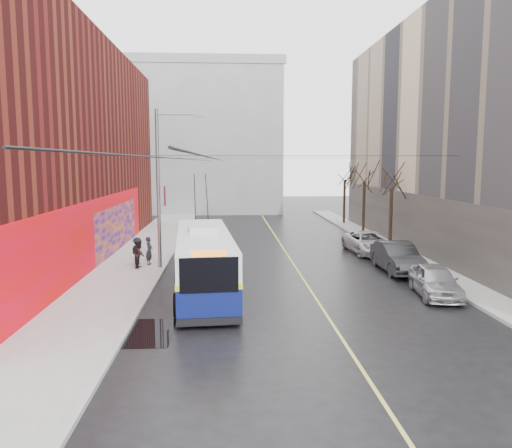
{
  "coord_description": "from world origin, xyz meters",
  "views": [
    {
      "loc": [
        -2.45,
        -18.14,
        6.11
      ],
      "look_at": [
        -0.92,
        8.36,
        2.79
      ],
      "focal_mm": 35.0,
      "sensor_mm": 36.0,
      "label": 1
    }
  ],
  "objects_px": {
    "following_car": "(216,233)",
    "parked_car_b": "(397,257)",
    "tree_mid": "(365,172)",
    "parked_car_a": "(435,281)",
    "pedestrian_a": "(149,251)",
    "streetlight_pole": "(161,185)",
    "tree_far": "(345,172)",
    "tree_near": "(392,178)",
    "parked_car_c": "(369,243)",
    "pedestrian_b": "(140,254)",
    "trolleybus": "(204,260)",
    "pedestrian_c": "(137,251)"
  },
  "relations": [
    {
      "from": "following_car",
      "to": "parked_car_b",
      "type": "bearing_deg",
      "value": -42.04
    },
    {
      "from": "tree_mid",
      "to": "parked_car_b",
      "type": "distance_m",
      "value": 15.09
    },
    {
      "from": "tree_mid",
      "to": "parked_car_a",
      "type": "xyz_separation_m",
      "value": [
        -2.0,
        -19.42,
        -4.53
      ]
    },
    {
      "from": "tree_mid",
      "to": "pedestrian_a",
      "type": "height_order",
      "value": "tree_mid"
    },
    {
      "from": "parked_car_a",
      "to": "parked_car_b",
      "type": "height_order",
      "value": "parked_car_b"
    },
    {
      "from": "streetlight_pole",
      "to": "pedestrian_a",
      "type": "height_order",
      "value": "streetlight_pole"
    },
    {
      "from": "following_car",
      "to": "tree_far",
      "type": "bearing_deg",
      "value": 44.58
    },
    {
      "from": "tree_near",
      "to": "parked_car_a",
      "type": "distance_m",
      "value": 13.27
    },
    {
      "from": "streetlight_pole",
      "to": "pedestrian_a",
      "type": "distance_m",
      "value": 4.03
    },
    {
      "from": "parked_car_a",
      "to": "tree_mid",
      "type": "bearing_deg",
      "value": 91.3
    },
    {
      "from": "tree_far",
      "to": "parked_car_c",
      "type": "bearing_deg",
      "value": -97.28
    },
    {
      "from": "tree_near",
      "to": "pedestrian_b",
      "type": "xyz_separation_m",
      "value": [
        -16.42,
        -6.12,
        -4.05
      ]
    },
    {
      "from": "parked_car_a",
      "to": "pedestrian_b",
      "type": "bearing_deg",
      "value": 163.6
    },
    {
      "from": "parked_car_c",
      "to": "tree_far",
      "type": "bearing_deg",
      "value": 78.69
    },
    {
      "from": "trolleybus",
      "to": "parked_car_a",
      "type": "height_order",
      "value": "trolleybus"
    },
    {
      "from": "following_car",
      "to": "pedestrian_a",
      "type": "relative_size",
      "value": 2.62
    },
    {
      "from": "tree_far",
      "to": "parked_car_b",
      "type": "bearing_deg",
      "value": -95.37
    },
    {
      "from": "parked_car_b",
      "to": "tree_near",
      "type": "bearing_deg",
      "value": 74.86
    },
    {
      "from": "streetlight_pole",
      "to": "tree_mid",
      "type": "distance_m",
      "value": 19.96
    },
    {
      "from": "tree_near",
      "to": "pedestrian_a",
      "type": "distance_m",
      "value": 17.33
    },
    {
      "from": "streetlight_pole",
      "to": "trolleybus",
      "type": "bearing_deg",
      "value": -62.26
    },
    {
      "from": "parked_car_b",
      "to": "pedestrian_b",
      "type": "distance_m",
      "value": 14.46
    },
    {
      "from": "pedestrian_c",
      "to": "streetlight_pole",
      "type": "bearing_deg",
      "value": -165.59
    },
    {
      "from": "streetlight_pole",
      "to": "parked_car_a",
      "type": "xyz_separation_m",
      "value": [
        13.14,
        -6.42,
        -4.12
      ]
    },
    {
      "from": "tree_mid",
      "to": "pedestrian_b",
      "type": "distance_m",
      "value": 21.46
    },
    {
      "from": "tree_near",
      "to": "parked_car_a",
      "type": "xyz_separation_m",
      "value": [
        -2.0,
        -12.42,
        -4.25
      ]
    },
    {
      "from": "pedestrian_b",
      "to": "tree_mid",
      "type": "bearing_deg",
      "value": -45.42
    },
    {
      "from": "tree_near",
      "to": "parked_car_c",
      "type": "distance_m",
      "value": 4.98
    },
    {
      "from": "parked_car_a",
      "to": "pedestrian_b",
      "type": "height_order",
      "value": "pedestrian_b"
    },
    {
      "from": "streetlight_pole",
      "to": "pedestrian_b",
      "type": "distance_m",
      "value": 4.13
    },
    {
      "from": "pedestrian_a",
      "to": "pedestrian_c",
      "type": "distance_m",
      "value": 0.79
    },
    {
      "from": "streetlight_pole",
      "to": "parked_car_c",
      "type": "height_order",
      "value": "streetlight_pole"
    },
    {
      "from": "parked_car_c",
      "to": "pedestrian_a",
      "type": "height_order",
      "value": "pedestrian_a"
    },
    {
      "from": "parked_car_a",
      "to": "tree_near",
      "type": "bearing_deg",
      "value": 88.03
    },
    {
      "from": "streetlight_pole",
      "to": "following_car",
      "type": "bearing_deg",
      "value": 73.73
    },
    {
      "from": "parked_car_c",
      "to": "following_car",
      "type": "bearing_deg",
      "value": 148.99
    },
    {
      "from": "tree_mid",
      "to": "parked_car_c",
      "type": "xyz_separation_m",
      "value": [
        -2.0,
        -8.66,
        -4.52
      ]
    },
    {
      "from": "streetlight_pole",
      "to": "tree_mid",
      "type": "relative_size",
      "value": 1.35
    },
    {
      "from": "pedestrian_a",
      "to": "pedestrian_b",
      "type": "distance_m",
      "value": 0.91
    },
    {
      "from": "tree_far",
      "to": "parked_car_a",
      "type": "distance_m",
      "value": 26.86
    },
    {
      "from": "streetlight_pole",
      "to": "pedestrian_a",
      "type": "bearing_deg",
      "value": 141.52
    },
    {
      "from": "trolleybus",
      "to": "parked_car_c",
      "type": "bearing_deg",
      "value": 36.58
    },
    {
      "from": "tree_far",
      "to": "parked_car_b",
      "type": "distance_m",
      "value": 21.81
    },
    {
      "from": "following_car",
      "to": "pedestrian_b",
      "type": "relative_size",
      "value": 2.77
    },
    {
      "from": "parked_car_b",
      "to": "pedestrian_c",
      "type": "bearing_deg",
      "value": 171.44
    },
    {
      "from": "parked_car_c",
      "to": "pedestrian_c",
      "type": "relative_size",
      "value": 3.34
    },
    {
      "from": "following_car",
      "to": "tree_mid",
      "type": "bearing_deg",
      "value": 19.86
    },
    {
      "from": "parked_car_b",
      "to": "following_car",
      "type": "bearing_deg",
      "value": 133.72
    },
    {
      "from": "streetlight_pole",
      "to": "pedestrian_b",
      "type": "bearing_deg",
      "value": -174.48
    },
    {
      "from": "streetlight_pole",
      "to": "pedestrian_c",
      "type": "relative_size",
      "value": 5.72
    }
  ]
}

